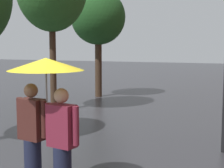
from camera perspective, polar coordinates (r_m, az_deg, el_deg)
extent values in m
cylinder|color=#473323|center=(11.48, -9.99, 2.96)|extent=(0.21, 0.21, 3.05)
cylinder|color=#473323|center=(14.60, -2.32, 2.82)|extent=(0.29, 0.29, 2.55)
ellipsoid|color=#235623|center=(14.61, -2.36, 11.31)|extent=(2.33, 2.33, 2.36)
cylinder|color=#1E233D|center=(5.38, -13.28, -13.33)|extent=(0.26, 0.26, 0.82)
cube|color=#4C231E|center=(5.18, -13.49, -5.83)|extent=(0.43, 0.29, 0.62)
sphere|color=#9E7051|center=(5.11, -13.62, -1.08)|extent=(0.21, 0.21, 0.21)
cylinder|color=#4C231E|center=(5.36, -15.38, -5.15)|extent=(0.09, 0.09, 0.55)
cylinder|color=#4C231E|center=(5.00, -11.49, -5.87)|extent=(0.09, 0.09, 0.55)
cube|color=maroon|center=(4.79, -8.53, -7.03)|extent=(0.43, 0.29, 0.60)
sphere|color=tan|center=(4.71, -8.62, -1.98)|extent=(0.21, 0.21, 0.21)
cylinder|color=maroon|center=(4.95, -10.74, -6.28)|extent=(0.09, 0.09, 0.54)
cylinder|color=maroon|center=(4.63, -6.17, -7.10)|extent=(0.09, 0.09, 0.54)
cylinder|color=#9E9EA3|center=(4.95, -11.01, -3.80)|extent=(0.02, 0.02, 1.09)
cone|color=yellow|center=(4.88, -11.17, 3.33)|extent=(1.10, 1.10, 0.18)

